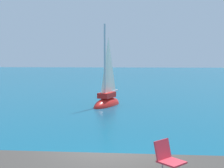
{
  "coord_description": "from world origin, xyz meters",
  "views": [
    {
      "loc": [
        0.61,
        -9.19,
        3.74
      ],
      "look_at": [
        -0.42,
        10.26,
        1.86
      ],
      "focal_mm": 49.15,
      "sensor_mm": 36.0,
      "label": 1
    }
  ],
  "objects": [
    {
      "name": "beach_chair",
      "position": [
        1.52,
        -2.36,
        1.42
      ],
      "size": [
        0.76,
        0.76,
        0.8
      ],
      "rotation": [
        0.0,
        0.0,
        5.48
      ],
      "color": "#E03342",
      "rests_on": "shore_ledge"
    },
    {
      "name": "sailboat_near",
      "position": [
        -0.94,
        13.05,
        0.35
      ],
      "size": [
        2.41,
        3.6,
        6.5
      ],
      "rotation": [
        0.0,
        0.0,
        4.31
      ],
      "color": "red",
      "rests_on": "ground"
    }
  ]
}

